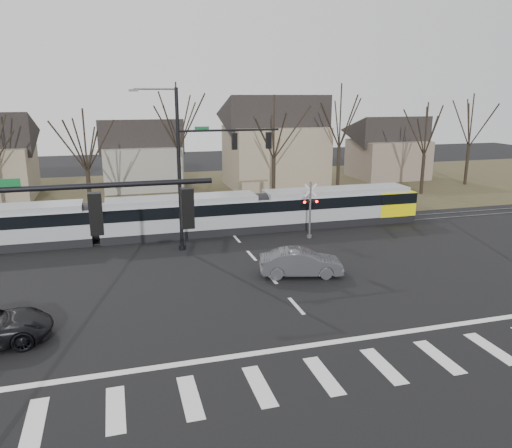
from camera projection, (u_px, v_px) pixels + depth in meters
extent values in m
plane|color=black|center=(312.00, 324.00, 21.91)|extent=(140.00, 140.00, 0.00)
cube|color=#38331E|center=(195.00, 192.00, 51.69)|extent=(140.00, 28.00, 0.01)
cube|color=silver|center=(35.00, 422.00, 15.31)|extent=(0.60, 2.60, 0.01)
cube|color=silver|center=(116.00, 409.00, 15.95)|extent=(0.60, 2.60, 0.01)
cube|color=silver|center=(190.00, 397.00, 16.59)|extent=(0.60, 2.60, 0.01)
cube|color=silver|center=(259.00, 386.00, 17.23)|extent=(0.60, 2.60, 0.01)
cube|color=silver|center=(323.00, 375.00, 17.87)|extent=(0.60, 2.60, 0.01)
cube|color=silver|center=(383.00, 366.00, 18.51)|extent=(0.60, 2.60, 0.01)
cube|color=silver|center=(439.00, 357.00, 19.14)|extent=(0.60, 2.60, 0.01)
cube|color=silver|center=(491.00, 348.00, 19.78)|extent=(0.60, 2.60, 0.01)
cube|color=silver|center=(329.00, 343.00, 20.23)|extent=(28.00, 0.35, 0.01)
cube|color=silver|center=(296.00, 306.00, 23.77)|extent=(0.18, 2.00, 0.01)
cube|color=silver|center=(271.00, 277.00, 27.49)|extent=(0.18, 2.00, 0.01)
cube|color=silver|center=(252.00, 256.00, 31.22)|extent=(0.18, 2.00, 0.01)
cube|color=silver|center=(236.00, 238.00, 34.94)|extent=(0.18, 2.00, 0.01)
cube|color=silver|center=(224.00, 225.00, 38.66)|extent=(0.18, 2.00, 0.01)
cube|color=silver|center=(214.00, 213.00, 42.38)|extent=(0.18, 2.00, 0.01)
cube|color=silver|center=(206.00, 204.00, 46.11)|extent=(0.18, 2.00, 0.01)
cube|color=silver|center=(198.00, 196.00, 49.83)|extent=(0.18, 2.00, 0.01)
cube|color=#59595E|center=(233.00, 234.00, 35.96)|extent=(90.00, 0.12, 0.06)
cube|color=#59595E|center=(228.00, 229.00, 37.26)|extent=(90.00, 0.12, 0.06)
cube|color=gray|center=(183.00, 216.00, 35.54)|extent=(11.45, 2.67, 2.79)
cube|color=black|center=(183.00, 208.00, 35.40)|extent=(11.47, 2.71, 0.81)
cube|color=gray|center=(336.00, 206.00, 38.71)|extent=(12.40, 2.67, 2.79)
cube|color=black|center=(337.00, 199.00, 38.57)|extent=(12.42, 2.71, 0.81)
cube|color=yellow|center=(390.00, 202.00, 39.94)|extent=(3.05, 2.73, 1.86)
imported|color=#3E3F43|center=(301.00, 263.00, 27.62)|extent=(3.73, 5.31, 1.51)
cylinder|color=black|center=(80.00, 186.00, 12.09)|extent=(6.50, 0.14, 0.14)
cube|color=#0C5926|center=(0.00, 184.00, 11.59)|extent=(0.90, 0.03, 0.22)
cube|color=black|center=(96.00, 214.00, 12.35)|extent=(0.32, 0.32, 1.05)
sphere|color=#FF0C07|center=(95.00, 201.00, 12.27)|extent=(0.22, 0.22, 0.22)
cube|color=black|center=(187.00, 208.00, 12.96)|extent=(0.32, 0.32, 1.05)
sphere|color=#FF0C07|center=(187.00, 196.00, 12.88)|extent=(0.22, 0.22, 0.22)
cylinder|color=black|center=(179.00, 172.00, 31.20)|extent=(0.22, 0.22, 10.20)
cylinder|color=black|center=(182.00, 247.00, 32.44)|extent=(0.44, 0.44, 0.30)
cylinder|color=black|center=(229.00, 130.00, 31.44)|extent=(6.50, 0.14, 0.14)
cube|color=#0C5926|center=(202.00, 128.00, 30.94)|extent=(0.90, 0.03, 0.22)
cube|color=black|center=(234.00, 141.00, 31.70)|extent=(0.32, 0.32, 1.05)
sphere|color=#FF0C07|center=(234.00, 136.00, 31.62)|extent=(0.22, 0.22, 0.22)
cube|color=black|center=(269.00, 140.00, 32.31)|extent=(0.32, 0.32, 1.05)
sphere|color=#FF0C07|center=(269.00, 135.00, 32.22)|extent=(0.22, 0.22, 0.22)
cube|color=#59595B|center=(133.00, 90.00, 29.30)|extent=(0.55, 0.22, 0.14)
cylinder|color=#59595B|center=(310.00, 210.00, 34.65)|extent=(0.14, 0.14, 4.00)
cylinder|color=#59595B|center=(309.00, 236.00, 35.13)|extent=(0.36, 0.36, 0.20)
cube|color=silver|center=(311.00, 190.00, 34.30)|extent=(0.95, 0.04, 0.95)
cube|color=silver|center=(311.00, 190.00, 34.30)|extent=(0.95, 0.04, 0.95)
cube|color=black|center=(310.00, 202.00, 34.50)|extent=(1.00, 0.10, 0.12)
sphere|color=#FF0C07|center=(305.00, 202.00, 34.31)|extent=(0.18, 0.18, 0.18)
sphere|color=#FF0C07|center=(317.00, 201.00, 34.55)|extent=(0.18, 0.18, 0.18)
cube|color=gray|center=(142.00, 167.00, 53.52)|extent=(8.00, 7.00, 4.50)
cube|color=gray|center=(275.00, 157.00, 54.21)|extent=(10.00, 8.00, 6.50)
cube|color=#6E5F51|center=(387.00, 159.00, 60.31)|extent=(8.00, 7.00, 4.50)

